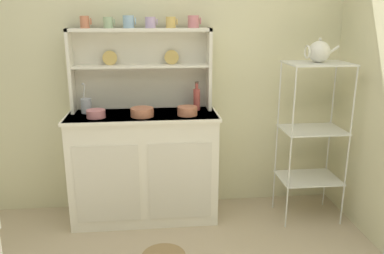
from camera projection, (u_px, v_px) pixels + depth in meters
wall_back at (143, 57)px, 3.10m from camera, size 3.84×0.05×2.50m
hutch_cabinet at (144, 165)px, 3.08m from camera, size 1.14×0.45×0.85m
hutch_shelf_unit at (141, 62)px, 3.02m from camera, size 1.07×0.18×0.62m
bakers_rack at (313, 124)px, 3.00m from camera, size 0.46×0.34×1.24m
cup_terracotta_0 at (85, 22)px, 2.86m from camera, size 0.08×0.07×0.09m
cup_sage_1 at (108, 22)px, 2.87m from camera, size 0.08×0.07×0.08m
cup_sky_2 at (129, 22)px, 2.89m from camera, size 0.10×0.08×0.09m
cup_lilac_3 at (151, 22)px, 2.90m from camera, size 0.09×0.08×0.08m
cup_gold_4 at (171, 22)px, 2.92m from camera, size 0.09×0.07×0.08m
cup_rose_5 at (194, 22)px, 2.94m from camera, size 0.10×0.08×0.09m
bowl_mixing_large at (96, 114)px, 2.85m from camera, size 0.14×0.14×0.06m
bowl_floral_medium at (142, 112)px, 2.88m from camera, size 0.17×0.17×0.06m
bowl_cream_small at (187, 111)px, 2.92m from camera, size 0.15×0.15×0.06m
jam_bottle at (197, 99)px, 3.06m from camera, size 0.05×0.05×0.22m
utensil_jar at (86, 105)px, 2.98m from camera, size 0.08×0.08×0.23m
porcelain_teapot at (319, 52)px, 2.85m from camera, size 0.25×0.16×0.18m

